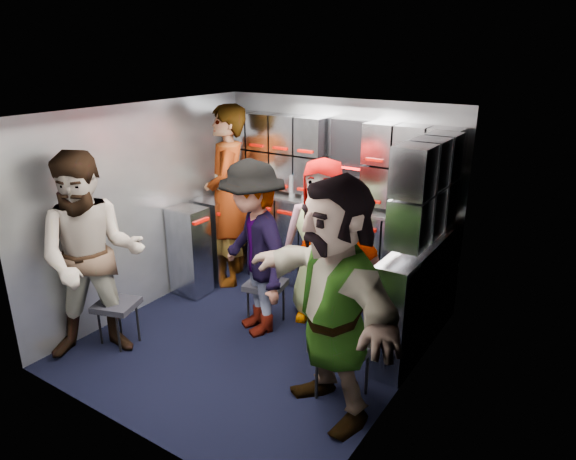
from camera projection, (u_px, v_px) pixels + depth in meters
The scene contains 29 objects.
floor at pixel (258, 338), 4.85m from camera, with size 3.00×3.00×0.00m, color black.
wall_back at pixel (337, 195), 5.68m from camera, with size 2.80×0.04×2.10m, color #999FA7.
wall_left at pixel (146, 208), 5.22m from camera, with size 0.04×3.00×2.10m, color #999FA7.
wall_right at pixel (409, 270), 3.77m from camera, with size 0.04×3.00×2.10m, color #999FA7.
ceiling at pixel (253, 112), 4.14m from camera, with size 2.80×3.00×0.02m, color silver.
cart_bank_back at pixel (326, 248), 5.70m from camera, with size 2.68×0.38×0.99m, color gray.
cart_bank_left at pixel (202, 246), 5.74m from camera, with size 0.38×0.76×0.99m, color gray.
counter at pixel (328, 203), 5.52m from camera, with size 2.68×0.42×0.03m, color #B3B6BB.
locker_bank_back at pixel (332, 158), 5.41m from camera, with size 2.68×0.28×0.82m, color gray.
locker_bank_right at pixel (426, 188), 4.25m from camera, with size 0.28×1.00×0.82m, color gray.
right_cabinet at pixel (412, 300), 4.51m from camera, with size 0.28×1.20×1.00m, color gray.
coffee_niche at pixel (349, 161), 5.37m from camera, with size 0.46×0.16×0.84m, color black, non-canonical shape.
red_latch_strip at pixel (318, 219), 5.41m from camera, with size 2.60×0.02×0.03m, color #A50902.
jump_seat_near_left at pixel (117, 307), 4.66m from camera, with size 0.44×0.43×0.42m.
jump_seat_mid_left at pixel (266, 287), 5.02m from camera, with size 0.42×0.41×0.43m.
jump_seat_center at pixel (329, 274), 5.26m from camera, with size 0.46×0.45×0.45m.
jump_seat_mid_right at pixel (345, 299), 4.67m from camera, with size 0.52×0.51×0.49m.
jump_seat_near_right at pixel (343, 349), 3.90m from camera, with size 0.43×0.41×0.49m.
attendant_standing at pixel (227, 197), 5.73m from camera, with size 0.74×0.49×2.03m, color black.
attendant_arc_a at pixel (92, 258), 4.34m from camera, with size 0.89×0.69×1.83m, color black.
attendant_arc_b at pixel (253, 249), 4.73m from camera, with size 1.08×0.62×1.67m, color black.
attendant_arc_c at pixel (322, 241), 4.98m from camera, with size 0.80×0.52×1.64m, color black.
attendant_arc_d at pixel (337, 275), 4.42m from camera, with size 0.87×0.36×1.49m, color black.
attendant_arc_e at pixel (334, 301), 3.60m from camera, with size 1.70×0.54×1.83m, color black.
bottle_left at pixel (292, 186), 5.66m from camera, with size 0.07×0.07×0.25m, color white.
bottle_mid at pixel (304, 187), 5.57m from camera, with size 0.06×0.06×0.26m, color white.
bottle_right at pixel (416, 205), 4.92m from camera, with size 0.06×0.06×0.27m, color white.
cup_left at pixel (248, 185), 5.99m from camera, with size 0.07×0.07×0.09m, color tan.
cup_right at pixel (361, 205), 5.24m from camera, with size 0.08×0.08×0.09m, color tan.
Camera 1 is at (2.55, -3.38, 2.59)m, focal length 32.00 mm.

